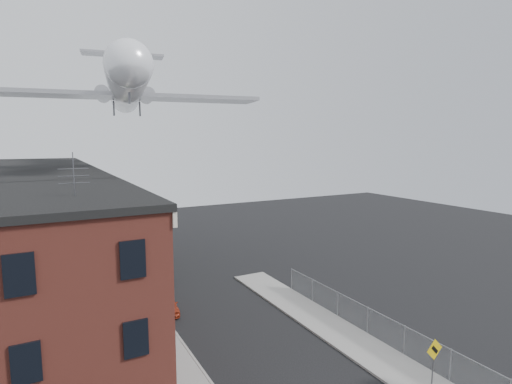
% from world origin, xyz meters
% --- Properties ---
extents(sidewalk_left, '(3.00, 62.00, 0.12)m').
position_xyz_m(sidewalk_left, '(-5.50, 24.00, 0.06)').
color(sidewalk_left, gray).
rests_on(sidewalk_left, ground).
extents(sidewalk_right, '(3.00, 26.00, 0.12)m').
position_xyz_m(sidewalk_right, '(5.50, 6.00, 0.06)').
color(sidewalk_right, gray).
rests_on(sidewalk_right, ground).
extents(curb_left, '(0.15, 62.00, 0.14)m').
position_xyz_m(curb_left, '(-4.05, 24.00, 0.07)').
color(curb_left, gray).
rests_on(curb_left, ground).
extents(curb_right, '(0.15, 26.00, 0.14)m').
position_xyz_m(curb_right, '(4.05, 6.00, 0.07)').
color(curb_right, gray).
rests_on(curb_right, ground).
extents(corner_building, '(10.31, 12.30, 12.15)m').
position_xyz_m(corner_building, '(-12.00, 7.00, 5.16)').
color(corner_building, '#381611').
rests_on(corner_building, ground).
extents(row_house_a, '(11.98, 7.00, 10.30)m').
position_xyz_m(row_house_a, '(-11.96, 16.50, 5.13)').
color(row_house_a, slate).
rests_on(row_house_a, ground).
extents(row_house_b, '(11.98, 7.00, 10.30)m').
position_xyz_m(row_house_b, '(-11.96, 23.50, 5.13)').
color(row_house_b, '#74695C').
rests_on(row_house_b, ground).
extents(row_house_c, '(11.98, 7.00, 10.30)m').
position_xyz_m(row_house_c, '(-11.96, 30.50, 5.13)').
color(row_house_c, slate).
rests_on(row_house_c, ground).
extents(row_house_d, '(11.98, 7.00, 10.30)m').
position_xyz_m(row_house_d, '(-11.96, 37.50, 5.13)').
color(row_house_d, '#74695C').
rests_on(row_house_d, ground).
extents(row_house_e, '(11.98, 7.00, 10.30)m').
position_xyz_m(row_house_e, '(-11.96, 44.50, 5.13)').
color(row_house_e, slate).
rests_on(row_house_e, ground).
extents(chainlink_fence, '(0.06, 18.06, 1.90)m').
position_xyz_m(chainlink_fence, '(7.00, 5.00, 1.00)').
color(chainlink_fence, gray).
rests_on(chainlink_fence, ground).
extents(warning_sign, '(1.10, 0.11, 2.80)m').
position_xyz_m(warning_sign, '(5.60, -1.03, 1.88)').
color(warning_sign, '#515156').
rests_on(warning_sign, ground).
extents(utility_pole, '(1.80, 0.26, 9.00)m').
position_xyz_m(utility_pole, '(-5.60, 18.00, 4.67)').
color(utility_pole, black).
rests_on(utility_pole, ground).
extents(street_tree, '(3.22, 3.20, 5.20)m').
position_xyz_m(street_tree, '(-5.27, 27.92, 3.45)').
color(street_tree, black).
rests_on(street_tree, ground).
extents(car_near, '(1.88, 3.80, 1.24)m').
position_xyz_m(car_near, '(-3.60, 14.69, 0.62)').
color(car_near, '#A12C14').
rests_on(car_near, ground).
extents(car_mid, '(1.66, 4.08, 1.32)m').
position_xyz_m(car_mid, '(-2.24, 22.06, 0.66)').
color(car_mid, black).
rests_on(car_mid, ground).
extents(car_far, '(1.96, 4.20, 1.19)m').
position_xyz_m(car_far, '(-3.60, 35.71, 0.59)').
color(car_far, gray).
rests_on(car_far, ground).
extents(airplane, '(23.18, 26.48, 7.61)m').
position_xyz_m(airplane, '(-3.96, 24.86, 17.43)').
color(airplane, white).
rests_on(airplane, ground).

